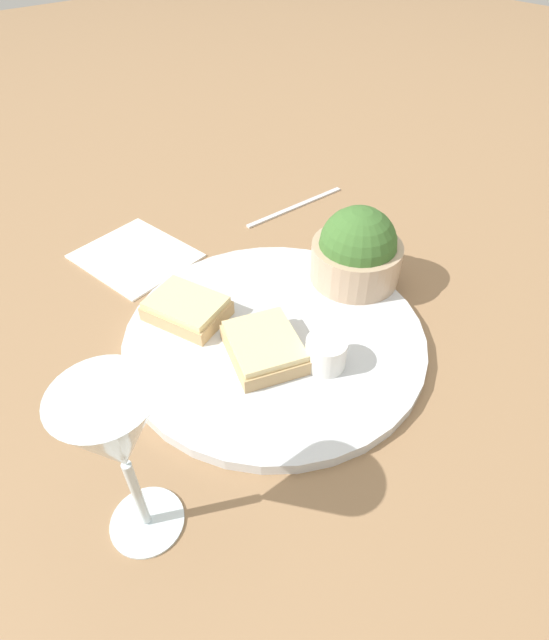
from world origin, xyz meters
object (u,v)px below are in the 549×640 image
object	(u,v)px
sauce_ramekin	(326,352)
wine_glass	(116,439)
cheese_toast_far	(187,308)
fork	(296,206)
cheese_toast_near	(264,347)
napkin	(135,255)
salad_bowl	(357,252)

from	to	relation	value
sauce_ramekin	wine_glass	bearing A→B (deg)	95.07
cheese_toast_far	fork	xyz separation A→B (m)	(0.12, -0.29, -0.02)
cheese_toast_near	napkin	distance (m)	0.28
wine_glass	fork	distance (m)	0.56
wine_glass	napkin	xyz separation A→B (m)	(0.35, -0.19, -0.12)
wine_glass	cheese_toast_far	bearing A→B (deg)	-42.08
napkin	cheese_toast_near	bearing A→B (deg)	-178.60
cheese_toast_near	wine_glass	xyz separation A→B (m)	(-0.07, 0.19, 0.10)
cheese_toast_far	fork	bearing A→B (deg)	-67.39
sauce_ramekin	wine_glass	distance (m)	0.25
wine_glass	cheese_toast_near	bearing A→B (deg)	-69.00
cheese_toast_far	wine_glass	size ratio (longest dim) A/B	0.63
wine_glass	fork	world-z (taller)	wine_glass
napkin	fork	bearing A→B (deg)	-100.42
fork	cheese_toast_near	bearing A→B (deg)	131.39
napkin	cheese_toast_far	bearing A→B (deg)	172.66
sauce_ramekin	cheese_toast_far	bearing A→B (deg)	23.15
cheese_toast_near	cheese_toast_far	xyz separation A→B (m)	(0.11, 0.03, 0.00)
sauce_ramekin	fork	bearing A→B (deg)	-37.76
salad_bowl	fork	xyz separation A→B (m)	(0.20, -0.08, -0.05)
cheese_toast_far	napkin	size ratio (longest dim) A/B	0.63
napkin	fork	size ratio (longest dim) A/B	0.88
salad_bowl	cheese_toast_near	size ratio (longest dim) A/B	1.04
cheese_toast_near	napkin	bearing A→B (deg)	1.40
sauce_ramekin	napkin	bearing A→B (deg)	8.19
salad_bowl	napkin	distance (m)	0.31
salad_bowl	napkin	xyz separation A→B (m)	(0.25, 0.19, -0.05)
cheese_toast_near	wine_glass	bearing A→B (deg)	111.00
cheese_toast_far	wine_glass	bearing A→B (deg)	137.92
cheese_toast_near	fork	world-z (taller)	cheese_toast_near
salad_bowl	wine_glass	world-z (taller)	wine_glass
napkin	salad_bowl	bearing A→B (deg)	-143.06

